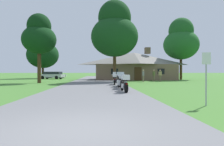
# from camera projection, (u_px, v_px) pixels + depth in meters

# --- Properties ---
(ground_plane) EXTENTS (500.00, 500.00, 0.00)m
(ground_plane) POSITION_uv_depth(u_px,v_px,m) (95.00, 83.00, 24.42)
(ground_plane) COLOR #42752D
(asphalt_driveway) EXTENTS (6.40, 80.00, 0.06)m
(asphalt_driveway) POSITION_uv_depth(u_px,v_px,m) (94.00, 84.00, 22.43)
(asphalt_driveway) COLOR slate
(asphalt_driveway) RESTS_ON ground
(motorcycle_silver_nearest_to_camera) EXTENTS (0.66, 2.08, 1.30)m
(motorcycle_silver_nearest_to_camera) POSITION_uv_depth(u_px,v_px,m) (124.00, 83.00, 13.08)
(motorcycle_silver_nearest_to_camera) COLOR black
(motorcycle_silver_nearest_to_camera) RESTS_ON asphalt_driveway
(motorcycle_black_second_in_row) EXTENTS (0.79, 2.08, 1.30)m
(motorcycle_black_second_in_row) POSITION_uv_depth(u_px,v_px,m) (121.00, 82.00, 15.59)
(motorcycle_black_second_in_row) COLOR black
(motorcycle_black_second_in_row) RESTS_ON asphalt_driveway
(motorcycle_green_third_in_row) EXTENTS (0.81, 2.08, 1.30)m
(motorcycle_green_third_in_row) POSITION_uv_depth(u_px,v_px,m) (119.00, 80.00, 17.96)
(motorcycle_green_third_in_row) COLOR black
(motorcycle_green_third_in_row) RESTS_ON asphalt_driveway
(motorcycle_orange_farthest_in_row) EXTENTS (0.66, 2.08, 1.30)m
(motorcycle_orange_farthest_in_row) POSITION_uv_depth(u_px,v_px,m) (115.00, 79.00, 20.44)
(motorcycle_orange_farthest_in_row) COLOR black
(motorcycle_orange_farthest_in_row) RESTS_ON asphalt_driveway
(stone_lodge) EXTENTS (13.95, 7.46, 5.63)m
(stone_lodge) POSITION_uv_depth(u_px,v_px,m) (134.00, 66.00, 34.83)
(stone_lodge) COLOR brown
(stone_lodge) RESTS_ON ground
(bystander_gray_shirt_near_lodge) EXTENTS (0.32, 0.53, 1.69)m
(bystander_gray_shirt_near_lodge) POSITION_uv_depth(u_px,v_px,m) (143.00, 75.00, 26.89)
(bystander_gray_shirt_near_lodge) COLOR #75664C
(bystander_gray_shirt_near_lodge) RESTS_ON ground
(bystander_olive_shirt_beside_signpost) EXTENTS (0.28, 0.54, 1.69)m
(bystander_olive_shirt_beside_signpost) POSITION_uv_depth(u_px,v_px,m) (154.00, 75.00, 28.32)
(bystander_olive_shirt_beside_signpost) COLOR #75664C
(bystander_olive_shirt_beside_signpost) RESTS_ON ground
(bystander_tan_shirt_by_tree) EXTENTS (0.39, 0.46, 1.67)m
(bystander_tan_shirt_by_tree) POSITION_uv_depth(u_px,v_px,m) (160.00, 75.00, 28.31)
(bystander_tan_shirt_by_tree) COLOR #75664C
(bystander_tan_shirt_by_tree) RESTS_ON ground
(metal_signpost_roadside) EXTENTS (0.36, 0.06, 2.14)m
(metal_signpost_roadside) POSITION_uv_depth(u_px,v_px,m) (206.00, 72.00, 8.01)
(metal_signpost_roadside) COLOR #9EA0A5
(metal_signpost_roadside) RESTS_ON ground
(tree_by_lodge_front) EXTENTS (6.48, 6.48, 11.23)m
(tree_by_lodge_front) POSITION_uv_depth(u_px,v_px,m) (115.00, 31.00, 27.56)
(tree_by_lodge_front) COLOR #422D19
(tree_by_lodge_front) RESTS_ON ground
(tree_left_far) EXTENTS (6.50, 6.50, 9.94)m
(tree_left_far) POSITION_uv_depth(u_px,v_px,m) (43.00, 51.00, 41.71)
(tree_left_far) COLOR #422D19
(tree_left_far) RESTS_ON ground
(tree_left_near) EXTENTS (4.09, 4.09, 8.47)m
(tree_left_near) POSITION_uv_depth(u_px,v_px,m) (39.00, 36.00, 24.36)
(tree_left_near) COLOR #422D19
(tree_left_near) RESTS_ON ground
(tree_right_of_lodge) EXTENTS (6.13, 6.13, 10.91)m
(tree_right_of_lodge) POSITION_uv_depth(u_px,v_px,m) (181.00, 41.00, 35.37)
(tree_right_of_lodge) COLOR #422D19
(tree_right_of_lodge) RESTS_ON ground
(parked_silver_suv_far_left) EXTENTS (4.92, 2.95, 1.40)m
(parked_silver_suv_far_left) POSITION_uv_depth(u_px,v_px,m) (52.00, 75.00, 38.18)
(parked_silver_suv_far_left) COLOR #ADAFB7
(parked_silver_suv_far_left) RESTS_ON ground
(parked_silver_sedan_far_left) EXTENTS (4.36, 2.24, 1.20)m
(parked_silver_sedan_far_left) POSITION_uv_depth(u_px,v_px,m) (56.00, 75.00, 44.80)
(parked_silver_sedan_far_left) COLOR #ADAFB7
(parked_silver_sedan_far_left) RESTS_ON ground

